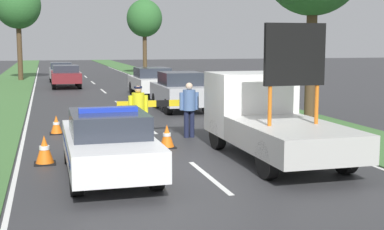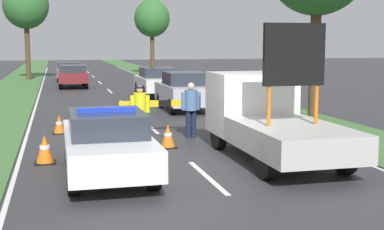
% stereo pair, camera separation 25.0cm
% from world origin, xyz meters
% --- Properties ---
extents(ground_plane, '(160.00, 160.00, 0.00)m').
position_xyz_m(ground_plane, '(0.00, 0.00, 0.00)').
color(ground_plane, '#333335').
extents(lane_markings, '(8.22, 70.33, 0.01)m').
position_xyz_m(lane_markings, '(0.00, 17.97, 0.00)').
color(lane_markings, silver).
rests_on(lane_markings, ground).
extents(grass_verge_left, '(3.08, 120.00, 0.03)m').
position_xyz_m(grass_verge_left, '(-5.70, 20.00, 0.01)').
color(grass_verge_left, '#427038').
rests_on(grass_verge_left, ground).
extents(grass_verge_right, '(3.08, 120.00, 0.03)m').
position_xyz_m(grass_verge_right, '(5.70, 20.00, 0.01)').
color(grass_verge_right, '#427038').
rests_on(grass_verge_right, ground).
extents(police_car, '(1.79, 4.68, 1.52)m').
position_xyz_m(police_car, '(-2.08, -0.36, 0.73)').
color(police_car, white).
rests_on(police_car, ground).
extents(work_truck, '(2.11, 5.37, 3.33)m').
position_xyz_m(work_truck, '(2.08, 0.63, 1.02)').
color(work_truck, white).
rests_on(work_truck, ground).
extents(road_barrier, '(2.48, 0.08, 1.09)m').
position_xyz_m(road_barrier, '(-0.01, 4.55, 0.89)').
color(road_barrier, black).
rests_on(road_barrier, ground).
extents(police_officer, '(0.59, 0.37, 1.64)m').
position_xyz_m(police_officer, '(-0.73, 3.64, 0.97)').
color(police_officer, '#191E38').
rests_on(police_officer, ground).
extents(pedestrian_civilian, '(0.61, 0.38, 1.69)m').
position_xyz_m(pedestrian_civilian, '(0.86, 3.76, 0.99)').
color(pedestrian_civilian, '#191E38').
rests_on(pedestrian_civilian, ground).
extents(traffic_cone_near_police, '(0.51, 0.51, 0.70)m').
position_xyz_m(traffic_cone_near_police, '(-3.43, 1.16, 0.35)').
color(traffic_cone_near_police, black).
rests_on(traffic_cone_near_police, ground).
extents(traffic_cone_centre_front, '(0.35, 0.35, 0.50)m').
position_xyz_m(traffic_cone_centre_front, '(-1.95, 3.31, 0.24)').
color(traffic_cone_centre_front, black).
rests_on(traffic_cone_centre_front, ground).
extents(traffic_cone_near_truck, '(0.43, 0.43, 0.60)m').
position_xyz_m(traffic_cone_near_truck, '(-3.06, 5.48, 0.30)').
color(traffic_cone_near_truck, black).
rests_on(traffic_cone_near_truck, ground).
extents(traffic_cone_behind_barrier, '(0.47, 0.47, 0.65)m').
position_xyz_m(traffic_cone_behind_barrier, '(-0.16, 2.35, 0.32)').
color(traffic_cone_behind_barrier, black).
rests_on(traffic_cone_behind_barrier, ground).
extents(queued_car_sedan_silver, '(1.86, 4.06, 1.65)m').
position_xyz_m(queued_car_sedan_silver, '(2.23, 10.32, 0.83)').
color(queued_car_sedan_silver, '#B2B2B7').
rests_on(queued_car_sedan_silver, ground).
extents(queued_car_van_white, '(1.94, 4.50, 1.56)m').
position_xyz_m(queued_car_van_white, '(2.22, 16.59, 0.82)').
color(queued_car_van_white, silver).
rests_on(queued_car_van_white, ground).
extents(queued_car_wagon_maroon, '(1.80, 4.59, 1.45)m').
position_xyz_m(queued_car_wagon_maroon, '(-2.06, 23.80, 0.78)').
color(queued_car_wagon_maroon, maroon).
rests_on(queued_car_wagon_maroon, ground).
extents(queued_car_suv_grey, '(1.71, 4.56, 1.42)m').
position_xyz_m(queued_car_suv_grey, '(-2.18, 29.95, 0.74)').
color(queued_car_suv_grey, slate).
rests_on(queued_car_suv_grey, ground).
extents(roadside_tree_near_left, '(3.22, 3.22, 6.79)m').
position_xyz_m(roadside_tree_near_left, '(5.53, 36.71, 5.05)').
color(roadside_tree_near_left, '#4C3823').
rests_on(roadside_tree_near_left, ground).
extents(roadside_tree_mid_left, '(3.46, 3.46, 7.59)m').
position_xyz_m(roadside_tree_mid_left, '(-5.18, 31.72, 5.72)').
color(roadside_tree_mid_left, '#4C3823').
rests_on(roadside_tree_mid_left, ground).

